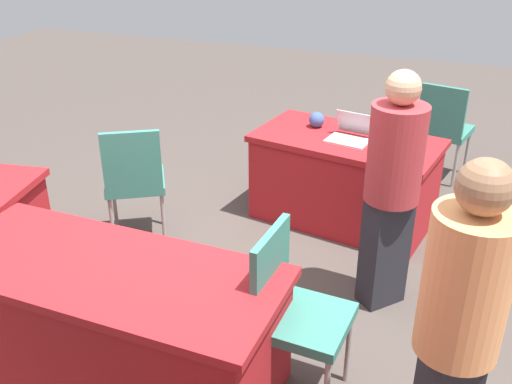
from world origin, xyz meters
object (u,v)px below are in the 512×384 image
at_px(chair_aisle, 134,177).
at_px(laptop_silver, 350,135).
at_px(table_mid_left, 114,323).
at_px(chair_tucked_right, 444,125).
at_px(chair_tucked_left, 293,306).
at_px(scissors_red, 409,153).
at_px(person_attendee_standing, 458,325).
at_px(table_foreground, 344,180).
at_px(person_presenter, 392,183).
at_px(yarn_ball, 317,120).

height_order(chair_aisle, laptop_silver, chair_aisle).
bearing_deg(laptop_silver, table_mid_left, 80.90).
bearing_deg(table_mid_left, chair_tucked_right, -113.57).
height_order(chair_tucked_left, scissors_red, chair_tucked_left).
bearing_deg(laptop_silver, chair_tucked_right, -107.82).
distance_m(chair_aisle, scissors_red, 2.06).
xyz_separation_m(table_mid_left, person_attendee_standing, (-1.72, 0.08, 0.54)).
bearing_deg(table_foreground, chair_tucked_right, -121.15).
relative_size(table_mid_left, person_presenter, 1.20).
bearing_deg(laptop_silver, scissors_red, 177.59).
relative_size(table_mid_left, chair_tucked_right, 2.01).
distance_m(chair_tucked_right, laptop_silver, 1.36).
xyz_separation_m(chair_tucked_left, chair_tucked_right, (-0.52, -3.12, -0.03)).
height_order(chair_tucked_left, person_attendee_standing, person_attendee_standing).
bearing_deg(yarn_ball, table_foreground, 152.74).
relative_size(chair_tucked_right, yarn_ball, 7.38).
xyz_separation_m(laptop_silver, yarn_ball, (0.32, -0.19, 0.02)).
height_order(chair_tucked_right, laptop_silver, laptop_silver).
xyz_separation_m(chair_tucked_left, chair_aisle, (1.57, -1.07, 0.00)).
height_order(laptop_silver, yarn_ball, laptop_silver).
distance_m(chair_tucked_right, chair_aisle, 2.92).
bearing_deg(chair_tucked_right, scissors_red, -84.86).
height_order(table_mid_left, chair_aisle, chair_aisle).
relative_size(table_foreground, chair_tucked_right, 1.66).
height_order(table_mid_left, chair_tucked_left, chair_tucked_left).
height_order(table_foreground, table_mid_left, same).
relative_size(person_presenter, yarn_ball, 12.41).
relative_size(table_mid_left, laptop_silver, 5.15).
bearing_deg(table_foreground, yarn_ball, -27.26).
xyz_separation_m(chair_tucked_left, yarn_ball, (0.45, -2.14, 0.23)).
relative_size(chair_tucked_right, person_presenter, 0.59).
relative_size(table_foreground, laptop_silver, 4.25).
bearing_deg(scissors_red, laptop_silver, -159.28).
relative_size(table_foreground, chair_aisle, 1.60).
height_order(laptop_silver, scissors_red, laptop_silver).
xyz_separation_m(table_mid_left, person_presenter, (-1.27, -1.22, 0.51)).
xyz_separation_m(laptop_silver, scissors_red, (-0.47, 0.11, -0.04)).
bearing_deg(chair_aisle, table_foreground, 2.90).
relative_size(chair_tucked_left, person_attendee_standing, 0.60).
bearing_deg(chair_tucked_right, person_attendee_standing, -72.39).
relative_size(table_foreground, chair_tucked_left, 1.60).
height_order(table_mid_left, chair_tucked_right, chair_tucked_right).
xyz_separation_m(table_mid_left, laptop_silver, (-0.81, -2.18, 0.41)).
distance_m(chair_tucked_left, person_presenter, 1.08).
bearing_deg(chair_tucked_left, chair_aisle, -120.05).
relative_size(laptop_silver, yarn_ball, 2.88).
xyz_separation_m(chair_aisle, scissors_red, (-1.90, -0.76, 0.17)).
distance_m(chair_tucked_right, person_attendee_standing, 3.47).
bearing_deg(laptop_silver, yarn_ball, -19.41).
distance_m(chair_tucked_left, chair_tucked_right, 3.16).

